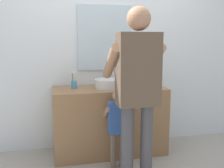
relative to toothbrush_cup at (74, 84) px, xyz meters
name	(u,v)px	position (x,y,z in m)	size (l,w,h in m)	color
ground_plane	(115,162)	(0.41, -0.34, -0.86)	(14.00, 14.00, 0.00)	#9E998E
back_wall	(104,41)	(0.41, 0.28, 0.50)	(4.40, 0.10, 2.70)	silver
vanity_cabinet	(109,120)	(0.41, -0.04, -0.45)	(1.33, 0.54, 0.80)	olive
sink_basin	(110,84)	(0.41, -0.06, 0.00)	(0.35, 0.35, 0.11)	silver
faucet	(106,79)	(0.41, 0.15, 0.03)	(0.18, 0.14, 0.18)	#B7BABF
toothbrush_cup	(74,84)	(0.00, 0.00, 0.00)	(0.07, 0.07, 0.21)	#4C8EB2
soap_bottle	(134,82)	(0.71, -0.08, 0.01)	(0.06, 0.06, 0.16)	#66B2D1
child_toddler	(117,122)	(0.41, -0.44, -0.35)	(0.26, 0.26, 0.84)	#6B5B4C
adult_parent	(137,80)	(0.52, -0.77, 0.14)	(0.51, 0.54, 1.66)	#47474C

